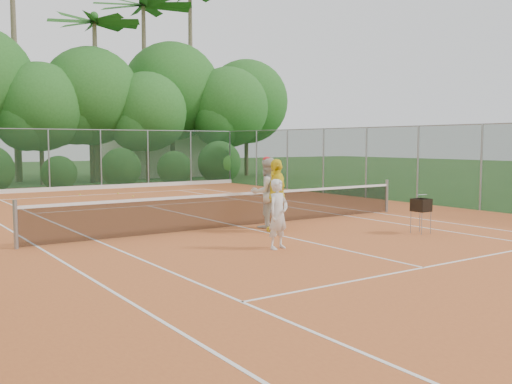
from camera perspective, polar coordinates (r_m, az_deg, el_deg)
ground at (r=16.07m, az=-1.60°, el=-3.55°), size 120.00×120.00×0.00m
clay_court at (r=16.07m, az=-1.60°, el=-3.52°), size 18.00×36.00×0.02m
club_building at (r=41.31m, az=-9.25°, el=3.70°), size 8.00×5.00×3.00m
tennis_net at (r=16.00m, az=-1.61°, el=-1.67°), size 11.97×0.10×1.10m
player_white at (r=12.65m, az=2.24°, el=-2.23°), size 0.64×0.50×1.56m
player_center_grp at (r=15.76m, az=1.08°, el=-0.07°), size 1.02×0.83×1.98m
player_yellow at (r=15.07m, az=2.04°, el=-0.35°), size 0.83×1.22×1.93m
ball_hopper at (r=15.41m, az=16.18°, el=-1.34°), size 0.40×0.40×0.91m
stray_ball_a at (r=26.88m, az=-13.63°, el=-0.13°), size 0.07×0.07×0.07m
stray_ball_b at (r=26.67m, az=-17.20°, el=-0.25°), size 0.07×0.07×0.07m
stray_ball_c at (r=25.34m, az=-12.19°, el=-0.40°), size 0.07×0.07×0.07m
court_markings at (r=16.07m, az=-1.60°, el=-3.47°), size 11.03×23.83×0.01m
fence_back at (r=29.64m, az=-17.59°, el=3.09°), size 18.07×0.07×3.00m
fence_right at (r=21.26m, az=21.60°, el=2.31°), size 0.07×33.07×3.00m
tropical_treeline at (r=35.15m, az=-18.00°, el=9.20°), size 32.10×8.49×15.03m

